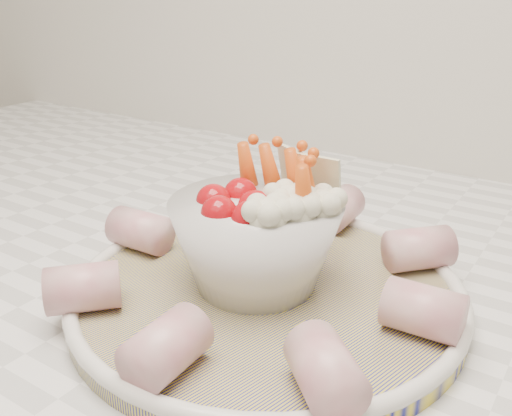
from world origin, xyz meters
The scene contains 3 objects.
serving_platter centered at (-0.18, 1.34, 0.93)m, with size 0.37×0.37×0.02m.
veggie_bowl centered at (-0.19, 1.34, 0.98)m, with size 0.13×0.13×0.11m.
cured_meat_rolls centered at (-0.18, 1.34, 0.95)m, with size 0.31×0.32×0.04m.
Camera 1 is at (0.03, 1.01, 1.16)m, focal length 40.00 mm.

